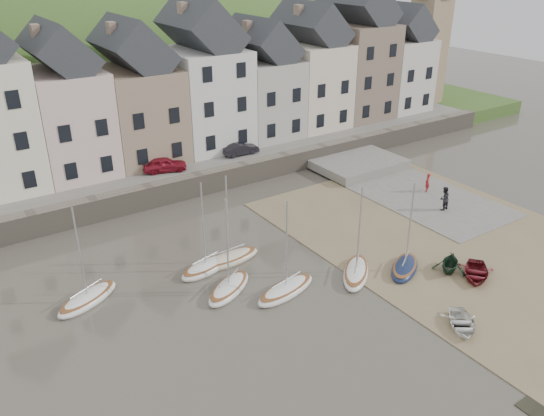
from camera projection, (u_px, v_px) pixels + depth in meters
ground at (327, 288)px, 32.90m from camera, size 160.00×160.00×0.00m
quay_land at (133, 139)px, 56.55m from camera, size 90.00×30.00×1.50m
quay_street at (180, 164)px, 47.59m from camera, size 70.00×7.00×0.10m
seawall at (198, 184)px, 45.25m from camera, size 70.00×1.20×1.80m
beach at (448, 239)px, 38.44m from camera, size 18.00×26.00×0.06m
slipway at (404, 189)px, 46.44m from camera, size 8.00×18.00×0.12m
hillside at (48, 214)px, 83.04m from camera, size 134.40×84.00×84.00m
townhouse_terrace at (176, 88)px, 48.63m from camera, size 61.05×8.00×13.93m
church_spire at (431, 21)px, 63.58m from camera, size 4.00×4.00×18.00m
sailboat_0 at (88, 298)px, 31.45m from camera, size 4.44×3.19×6.32m
sailboat_1 at (206, 267)px, 34.54m from camera, size 4.05×2.38×6.32m
sailboat_2 at (229, 259)px, 35.49m from camera, size 4.55×1.75×6.32m
sailboat_3 at (229, 288)px, 32.43m from camera, size 4.26×3.37×6.32m
sailboat_4 at (286, 290)px, 32.27m from camera, size 4.69×2.40×6.32m
sailboat_5 at (405, 267)px, 34.54m from camera, size 3.95×3.26×6.32m
sailboat_6 at (356, 272)px, 34.01m from camera, size 4.18×3.98×6.32m
rowboat_white at (462, 323)px, 29.21m from camera, size 3.28×3.41×0.57m
rowboat_green at (450, 263)px, 34.24m from camera, size 3.13×3.02×1.27m
rowboat_red at (476, 273)px, 33.74m from camera, size 3.84×3.67×0.65m
person_red at (427, 183)px, 45.43m from camera, size 0.70×0.67×1.60m
person_dark at (444, 198)px, 42.18m from camera, size 0.97×0.78×1.90m
car_left at (165, 164)px, 45.65m from camera, size 3.90×2.47×1.24m
car_right at (241, 149)px, 49.45m from camera, size 3.36×1.30×1.09m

